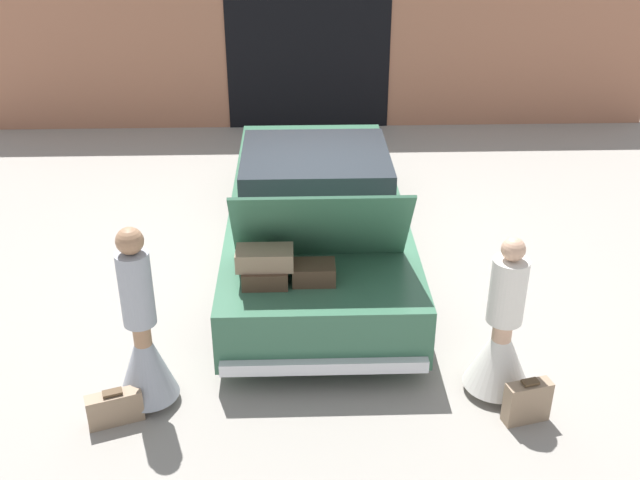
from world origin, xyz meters
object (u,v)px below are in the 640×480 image
at_px(person_left, 143,343).
at_px(suitcase_beside_left_person, 115,408).
at_px(car, 316,213).
at_px(suitcase_beside_right_person, 527,402).
at_px(person_right, 501,339).

xyz_separation_m(person_left, suitcase_beside_left_person, (-0.25, -0.27, -0.48)).
bearing_deg(car, suitcase_beside_left_person, -121.67).
bearing_deg(car, person_left, -120.33).
bearing_deg(suitcase_beside_right_person, person_right, 111.44).
height_order(car, suitcase_beside_right_person, car).
relative_size(person_left, person_right, 1.11).
distance_m(person_left, suitcase_beside_right_person, 3.34).
distance_m(car, person_right, 3.05).
relative_size(person_right, suitcase_beside_right_person, 3.72).
height_order(person_left, suitcase_beside_right_person, person_left).
distance_m(person_right, suitcase_beside_left_person, 3.42).
relative_size(car, suitcase_beside_right_person, 12.24).
bearing_deg(person_left, suitcase_beside_right_person, 93.27).
height_order(person_left, person_right, person_left).
distance_m(person_left, person_right, 3.13).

